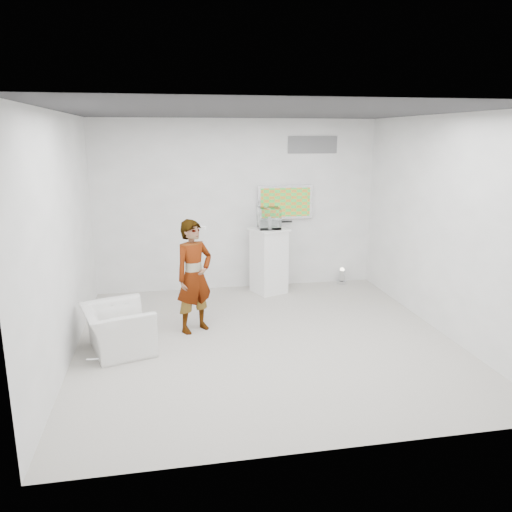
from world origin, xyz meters
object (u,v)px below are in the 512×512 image
tv (285,202)px  armchair (118,329)px  floor_uplight (342,276)px  person (194,276)px  pedestal (269,261)px

tv → armchair: bearing=-138.8°
floor_uplight → tv: bearing=173.5°
tv → person: 2.71m
floor_uplight → armchair: bearing=-149.1°
pedestal → armchair: bearing=-139.3°
person → armchair: 1.25m
tv → armchair: 3.91m
tv → pedestal: size_ratio=0.87×
pedestal → floor_uplight: 1.53m
armchair → floor_uplight: armchair is taller
tv → person: size_ratio=0.62×
person → tv: bearing=15.7°
tv → pedestal: (-0.36, -0.36, -0.98)m
tv → floor_uplight: tv is taller
person → floor_uplight: size_ratio=5.45×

